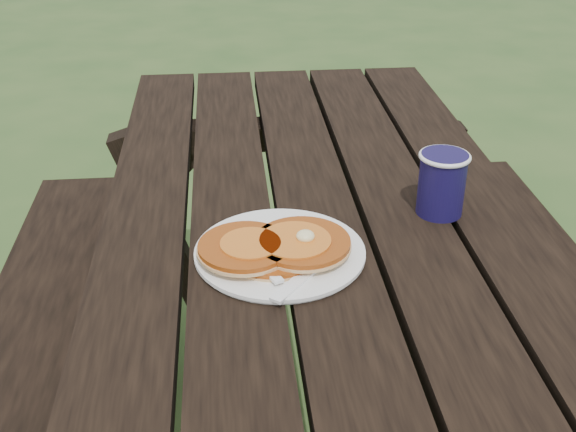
{
  "coord_description": "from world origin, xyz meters",
  "views": [
    {
      "loc": [
        -0.16,
        -1.0,
        1.36
      ],
      "look_at": [
        -0.06,
        0.0,
        0.8
      ],
      "focal_mm": 45.0,
      "sensor_mm": 36.0,
      "label": 1
    }
  ],
  "objects": [
    {
      "name": "coffee_cup",
      "position": [
        0.21,
        0.08,
        0.81
      ],
      "size": [
        0.09,
        0.09,
        0.11
      ],
      "rotation": [
        0.0,
        0.0,
        0.25
      ],
      "color": "#130E3A",
      "rests_on": "picnic_table"
    },
    {
      "name": "pancake_stack",
      "position": [
        -0.09,
        -0.05,
        0.77
      ],
      "size": [
        0.24,
        0.15,
        0.04
      ],
      "rotation": [
        0.0,
        0.0,
        0.33
      ],
      "color": "#A44812",
      "rests_on": "plate"
    },
    {
      "name": "fork",
      "position": [
        -0.11,
        -0.08,
        0.77
      ],
      "size": [
        0.09,
        0.16,
        0.01
      ],
      "primitive_type": null,
      "rotation": [
        0.0,
        0.0,
        0.4
      ],
      "color": "white",
      "rests_on": "plate"
    },
    {
      "name": "plate",
      "position": [
        -0.08,
        -0.03,
        0.76
      ],
      "size": [
        0.26,
        0.26,
        0.01
      ],
      "primitive_type": "cylinder",
      "rotation": [
        0.0,
        0.0,
        -0.01
      ],
      "color": "white",
      "rests_on": "picnic_table"
    },
    {
      "name": "picnic_table",
      "position": [
        0.0,
        0.0,
        0.37
      ],
      "size": [
        1.36,
        1.8,
        0.75
      ],
      "color": "black",
      "rests_on": "ground"
    },
    {
      "name": "knife",
      "position": [
        -0.04,
        -0.1,
        0.76
      ],
      "size": [
        0.13,
        0.15,
        0.0
      ],
      "primitive_type": "cube",
      "rotation": [
        0.0,
        0.0,
        -0.69
      ],
      "color": "white",
      "rests_on": "plate"
    }
  ]
}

